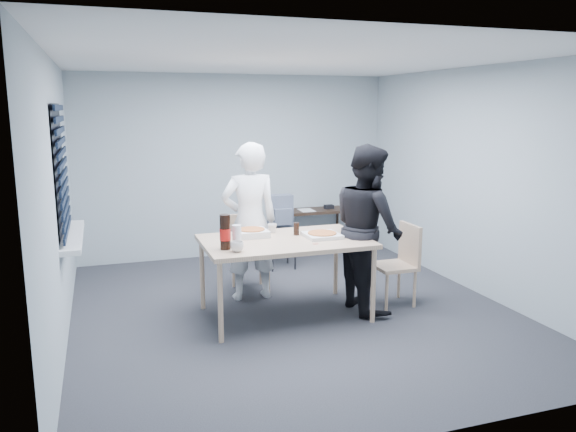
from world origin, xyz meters
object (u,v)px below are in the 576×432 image
object	(u,v)px
chair_right	(401,258)
person_black	(368,228)
mug_b	(272,228)
dining_table	(285,245)
side_table	(315,215)
mug_a	(237,247)
soda_bottle	(225,233)
backpack	(281,212)
person_white	(250,222)
chair_far	(249,246)
stool	(280,236)

from	to	relation	value
chair_right	person_black	xyz separation A→B (m)	(-0.41, -0.00, 0.37)
chair_right	person_black	distance (m)	0.56
mug_b	dining_table	bearing A→B (deg)	-85.50
person_black	side_table	distance (m)	2.50
mug_a	soda_bottle	size ratio (longest dim) A/B	0.37
dining_table	soda_bottle	bearing A→B (deg)	-162.80
backpack	mug_a	world-z (taller)	backpack
person_white	backpack	bearing A→B (deg)	-123.83
mug_b	backpack	bearing A→B (deg)	68.59
backpack	person_white	bearing A→B (deg)	-124.24
backpack	mug_a	distance (m)	2.30
person_black	mug_a	bearing A→B (deg)	100.43
dining_table	mug_a	distance (m)	0.67
soda_bottle	mug_b	bearing A→B (deg)	41.15
chair_far	stool	size ratio (longest dim) A/B	1.62
person_white	mug_a	world-z (taller)	person_white
backpack	mug_a	size ratio (longest dim) A/B	3.64
dining_table	chair_far	distance (m)	1.04
dining_table	soda_bottle	distance (m)	0.73
chair_right	mug_a	xyz separation A→B (m)	(-1.90, -0.27, 0.35)
stool	soda_bottle	size ratio (longest dim) A/B	1.64
side_table	mug_a	world-z (taller)	mug_a
dining_table	soda_bottle	world-z (taller)	soda_bottle
stool	backpack	xyz separation A→B (m)	(0.00, -0.01, 0.33)
mug_b	soda_bottle	bearing A→B (deg)	-138.85
chair_right	person_black	world-z (taller)	person_black
mug_a	mug_b	size ratio (longest dim) A/B	1.23
dining_table	soda_bottle	xyz separation A→B (m)	(-0.66, -0.20, 0.22)
stool	mug_a	world-z (taller)	mug_a
chair_right	side_table	world-z (taller)	chair_right
backpack	mug_a	xyz separation A→B (m)	(-1.08, -2.03, 0.10)
stool	backpack	bearing A→B (deg)	-90.00
person_white	chair_right	bearing A→B (deg)	154.79
backpack	mug_b	distance (m)	1.46
dining_table	backpack	distance (m)	1.77
stool	chair_right	bearing A→B (deg)	-65.19
dining_table	stool	xyz separation A→B (m)	(0.50, 1.72, -0.32)
stool	soda_bottle	xyz separation A→B (m)	(-1.16, -1.92, 0.54)
dining_table	backpack	world-z (taller)	backpack
chair_far	chair_right	world-z (taller)	same
chair_far	person_black	xyz separation A→B (m)	(1.03, -1.06, 0.37)
dining_table	chair_right	xyz separation A→B (m)	(1.32, -0.06, -0.24)
chair_right	mug_b	bearing A→B (deg)	163.26
soda_bottle	stool	bearing A→B (deg)	58.76
chair_far	backpack	distance (m)	0.97
chair_right	mug_b	size ratio (longest dim) A/B	8.90
dining_table	side_table	bearing A→B (deg)	62.04
stool	backpack	world-z (taller)	backpack
person_black	dining_table	bearing A→B (deg)	86.38
person_white	mug_b	distance (m)	0.35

